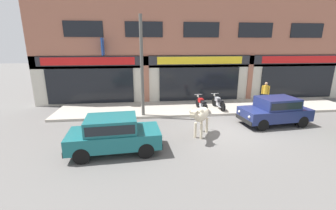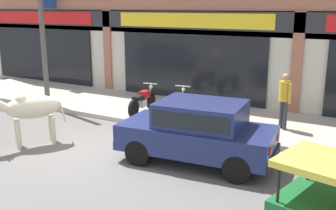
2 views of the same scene
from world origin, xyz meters
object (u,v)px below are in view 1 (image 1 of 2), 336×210
(motorcycle_0, at_px, (201,104))
(pedestrian, at_px, (265,91))
(car_1, at_px, (114,133))
(motorcycle_1, at_px, (218,103))
(utility_pole, at_px, (142,67))
(cow, at_px, (201,115))
(car_0, at_px, (275,110))

(motorcycle_0, height_order, pedestrian, pedestrian)
(car_1, distance_m, motorcycle_1, 7.88)
(car_1, distance_m, utility_pole, 4.92)
(car_1, distance_m, motorcycle_0, 6.92)
(cow, distance_m, motorcycle_0, 3.90)
(car_0, relative_size, pedestrian, 2.33)
(pedestrian, bearing_deg, motorcycle_0, -173.77)
(motorcycle_0, bearing_deg, pedestrian, 6.23)
(cow, relative_size, utility_pole, 0.34)
(motorcycle_1, bearing_deg, motorcycle_0, -171.90)
(cow, height_order, car_1, cow)
(motorcycle_1, relative_size, pedestrian, 1.13)
(car_0, height_order, motorcycle_0, car_0)
(utility_pole, bearing_deg, motorcycle_0, 10.30)
(car_0, xyz_separation_m, car_1, (-8.11, -2.30, 0.00))
(utility_pole, bearing_deg, cow, -49.43)
(utility_pole, bearing_deg, pedestrian, 8.07)
(motorcycle_1, height_order, pedestrian, pedestrian)
(car_0, distance_m, motorcycle_0, 4.23)
(pedestrian, relative_size, utility_pole, 0.29)
(car_0, height_order, motorcycle_1, car_0)
(car_1, distance_m, pedestrian, 10.76)
(motorcycle_0, bearing_deg, utility_pole, -169.70)
(cow, height_order, car_0, cow)
(motorcycle_1, distance_m, pedestrian, 3.37)
(car_1, height_order, pedestrian, pedestrian)
(car_0, distance_m, pedestrian, 3.37)
(car_1, relative_size, utility_pole, 0.67)
(car_0, height_order, pedestrian, pedestrian)
(car_0, xyz_separation_m, pedestrian, (1.18, 3.14, 0.31))
(motorcycle_1, bearing_deg, car_0, -52.98)
(motorcycle_1, bearing_deg, car_1, -139.46)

